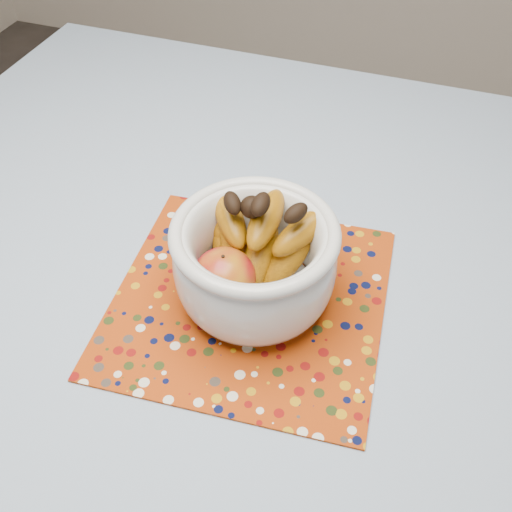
% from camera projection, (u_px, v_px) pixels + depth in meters
% --- Properties ---
extents(table, '(1.20, 1.20, 0.75)m').
position_uv_depth(table, '(210.00, 293.00, 1.01)').
color(table, brown).
rests_on(table, ground).
extents(tablecloth, '(1.32, 1.32, 0.01)m').
position_uv_depth(tablecloth, '(207.00, 259.00, 0.95)').
color(tablecloth, slate).
rests_on(tablecloth, table).
extents(placemat, '(0.42, 0.42, 0.00)m').
position_uv_depth(placemat, '(249.00, 299.00, 0.88)').
color(placemat, '#932F08').
rests_on(placemat, tablecloth).
extents(fruit_bowl, '(0.26, 0.23, 0.18)m').
position_uv_depth(fruit_bowl, '(253.00, 254.00, 0.83)').
color(fruit_bowl, silver).
rests_on(fruit_bowl, placemat).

